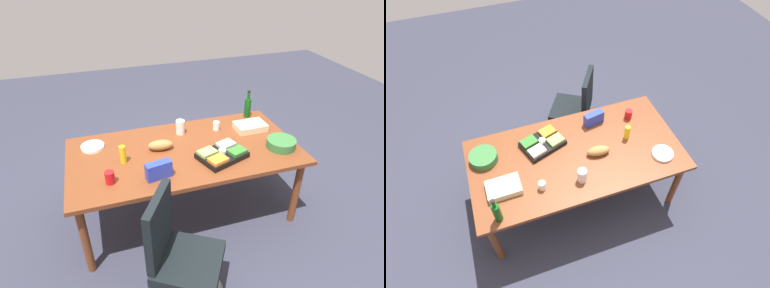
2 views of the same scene
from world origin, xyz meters
TOP-DOWN VIEW (x-y plane):
  - ground_plane at (0.00, 0.00)m, footprint 10.00×10.00m
  - conference_table at (0.00, 0.00)m, footprint 2.18×1.12m
  - office_chair at (-0.31, -0.95)m, footprint 0.66×0.66m
  - bread_loaf at (-0.22, 0.08)m, footprint 0.25×0.14m
  - sheet_cake at (0.78, 0.18)m, footprint 0.32×0.22m
  - chip_bag_blue at (-0.33, -0.35)m, footprint 0.23×0.12m
  - veggie_tray at (0.29, -0.23)m, footprint 0.50×0.42m
  - red_solo_cup at (-0.73, -0.29)m, footprint 0.09×0.09m
  - paper_plate_stack at (-0.84, 0.30)m, footprint 0.23×0.23m
  - wine_bottle at (0.88, 0.46)m, footprint 0.09×0.09m
  - paper_cup at (0.43, 0.28)m, footprint 0.07×0.07m
  - mayo_jar at (0.05, 0.32)m, footprint 0.10×0.10m
  - salad_bowl at (0.90, -0.24)m, footprint 0.28×0.28m
  - mustard_bottle at (-0.58, -0.03)m, footprint 0.07×0.07m

SIDE VIEW (x-z plane):
  - ground_plane at x=0.00m, z-range 0.00..0.00m
  - office_chair at x=-0.31m, z-range -0.12..0.89m
  - conference_table at x=0.00m, z-range 0.32..1.09m
  - paper_plate_stack at x=-0.84m, z-range 0.77..0.80m
  - sheet_cake at x=0.78m, z-range 0.77..0.84m
  - veggie_tray at x=0.29m, z-range 0.77..0.85m
  - salad_bowl at x=0.90m, z-range 0.77..0.86m
  - paper_cup at x=0.43m, z-range 0.77..0.86m
  - bread_loaf at x=-0.22m, z-range 0.77..0.87m
  - red_solo_cup at x=-0.73m, z-range 0.77..0.88m
  - mayo_jar at x=0.05m, z-range 0.77..0.92m
  - chip_bag_blue at x=-0.33m, z-range 0.77..0.92m
  - mustard_bottle at x=-0.58m, z-range 0.77..0.94m
  - wine_bottle at x=0.88m, z-range 0.74..1.05m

